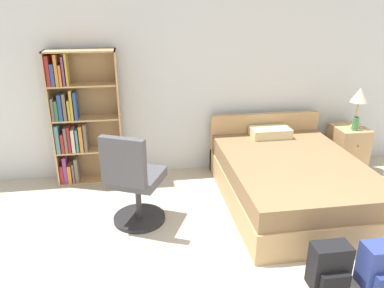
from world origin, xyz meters
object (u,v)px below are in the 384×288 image
object	(u,v)px
bed	(289,179)
table_lamp	(359,96)
office_chair	(134,183)
backpack_blue	(382,267)
backpack_black	(330,267)
water_bottle	(355,124)
nightstand	(347,148)
bookshelf	(77,121)

from	to	relation	value
bed	table_lamp	bearing A→B (deg)	30.74
table_lamp	office_chair	bearing A→B (deg)	-162.20
table_lamp	bed	bearing A→B (deg)	-149.26
backpack_blue	bed	bearing A→B (deg)	97.77
office_chair	backpack_black	world-z (taller)	office_chair
backpack_blue	backpack_black	size ratio (longest dim) A/B	0.97
office_chair	water_bottle	size ratio (longest dim) A/B	5.51
water_bottle	backpack_blue	xyz separation A→B (m)	(-0.90, -2.03, -0.51)
nightstand	backpack_blue	distance (m)	2.33
bookshelf	nightstand	world-z (taller)	bookshelf
bed	backpack_black	bearing A→B (deg)	-99.15
bed	water_bottle	size ratio (longest dim) A/B	10.89
bed	nightstand	xyz separation A→B (m)	(1.11, 0.70, 0.03)
nightstand	bookshelf	bearing A→B (deg)	177.13
nightstand	water_bottle	size ratio (longest dim) A/B	3.22
nightstand	water_bottle	distance (m)	0.41
bed	office_chair	size ratio (longest dim) A/B	1.98
bed	nightstand	bearing A→B (deg)	32.13
water_bottle	backpack_black	world-z (taller)	water_bottle
water_bottle	office_chair	bearing A→B (deg)	-163.76
bookshelf	backpack_black	size ratio (longest dim) A/B	4.28
bookshelf	water_bottle	xyz separation A→B (m)	(3.50, -0.29, -0.12)
backpack_black	backpack_blue	bearing A→B (deg)	-7.07
bookshelf	bed	size ratio (longest dim) A/B	0.81
table_lamp	water_bottle	bearing A→B (deg)	-121.09
office_chair	nightstand	world-z (taller)	office_chair
bookshelf	backpack_black	xyz separation A→B (m)	(2.18, -2.27, -0.62)
bed	backpack_blue	distance (m)	1.46
bed	office_chair	distance (m)	1.78
bed	office_chair	bearing A→B (deg)	-172.03
bed	backpack_blue	xyz separation A→B (m)	(0.20, -1.44, -0.09)
office_chair	backpack_blue	distance (m)	2.31
bed	table_lamp	world-z (taller)	table_lamp
bookshelf	table_lamp	distance (m)	3.58
bookshelf	backpack_blue	bearing A→B (deg)	-41.71
bookshelf	office_chair	xyz separation A→B (m)	(0.65, -1.12, -0.33)
table_lamp	backpack_blue	size ratio (longest dim) A/B	1.42
table_lamp	water_bottle	xyz separation A→B (m)	(-0.06, -0.10, -0.33)
nightstand	table_lamp	xyz separation A→B (m)	(0.05, -0.01, 0.72)
office_chair	table_lamp	xyz separation A→B (m)	(2.92, 0.94, 0.54)
water_bottle	bed	bearing A→B (deg)	-151.93
office_chair	water_bottle	xyz separation A→B (m)	(2.85, 0.83, 0.21)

